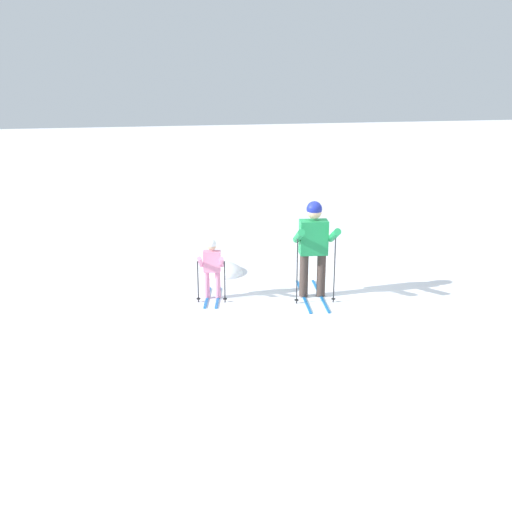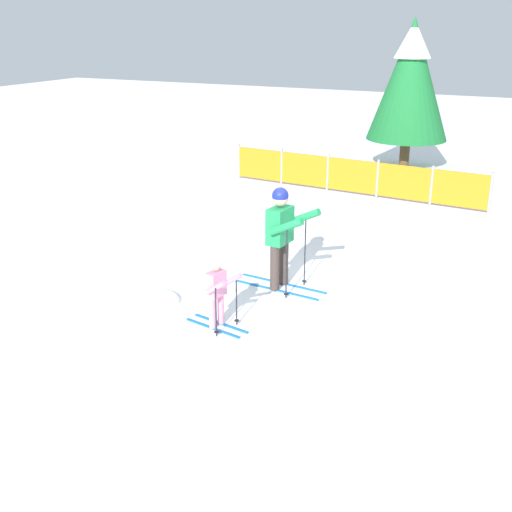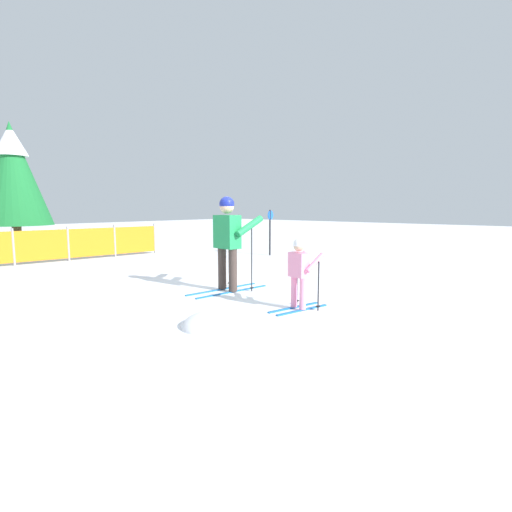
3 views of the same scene
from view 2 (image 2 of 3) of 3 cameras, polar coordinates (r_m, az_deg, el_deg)
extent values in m
plane|color=white|center=(10.53, 3.68, -2.82)|extent=(60.00, 60.00, 0.00)
cube|color=#1966B2|center=(10.65, 2.46, -2.46)|extent=(1.58, 0.20, 0.02)
cube|color=#1966B2|center=(10.40, 1.66, -3.01)|extent=(1.58, 0.20, 0.02)
cylinder|color=#3F332D|center=(10.50, 2.49, -0.52)|extent=(0.15, 0.15, 0.75)
cylinder|color=#3F332D|center=(10.26, 1.68, -1.03)|extent=(0.15, 0.15, 0.75)
cube|color=#1E8C4C|center=(10.16, 2.14, 2.73)|extent=(0.31, 0.49, 0.58)
cylinder|color=#1E8C4C|center=(10.26, 4.25, 3.45)|extent=(0.60, 0.17, 0.37)
cylinder|color=#1E8C4C|center=(9.76, 2.68, 2.61)|extent=(0.60, 0.17, 0.37)
sphere|color=#D8AD8C|center=(10.03, 2.17, 5.14)|extent=(0.25, 0.25, 0.25)
sphere|color=navy|center=(10.02, 2.17, 5.38)|extent=(0.26, 0.26, 0.26)
cylinder|color=black|center=(10.44, 4.38, 0.41)|extent=(0.02, 0.02, 1.17)
cylinder|color=black|center=(10.63, 4.30, -2.24)|extent=(0.07, 0.07, 0.01)
cylinder|color=black|center=(9.92, 2.73, -0.64)|extent=(0.02, 0.02, 1.17)
cylinder|color=black|center=(10.12, 2.68, -3.41)|extent=(0.07, 0.07, 0.01)
cube|color=#1966B2|center=(9.30, -3.13, -6.01)|extent=(0.97, 0.24, 0.02)
cube|color=#1966B2|center=(9.17, -3.88, -6.41)|extent=(0.97, 0.24, 0.02)
cylinder|color=pink|center=(9.19, -3.16, -4.66)|extent=(0.09, 0.09, 0.46)
cylinder|color=pink|center=(9.07, -3.91, -5.05)|extent=(0.09, 0.09, 0.46)
cube|color=pink|center=(8.96, -3.59, -2.47)|extent=(0.22, 0.32, 0.36)
cylinder|color=pink|center=(8.99, -2.11, -2.12)|extent=(0.35, 0.14, 0.27)
cylinder|color=pink|center=(8.73, -3.60, -2.84)|extent=(0.35, 0.14, 0.27)
sphere|color=#D8AD8C|center=(8.86, -3.63, -0.84)|extent=(0.15, 0.15, 0.15)
sphere|color=white|center=(8.85, -3.63, -0.68)|extent=(0.16, 0.16, 0.16)
cylinder|color=black|center=(9.13, -1.75, -4.06)|extent=(0.02, 0.02, 0.72)
cylinder|color=black|center=(9.26, -1.73, -5.75)|extent=(0.07, 0.07, 0.01)
cylinder|color=black|center=(8.82, -3.57, -5.02)|extent=(0.02, 0.02, 0.72)
cylinder|color=black|center=(8.95, -3.53, -6.75)|extent=(0.07, 0.07, 0.01)
cylinder|color=gray|center=(17.71, -1.52, 8.42)|extent=(0.06, 0.06, 0.96)
cylinder|color=gray|center=(17.04, 2.29, 7.94)|extent=(0.06, 0.06, 0.96)
cylinder|color=gray|center=(16.46, 6.39, 7.38)|extent=(0.06, 0.06, 0.96)
cylinder|color=gray|center=(15.97, 10.74, 6.75)|extent=(0.06, 0.06, 0.96)
cylinder|color=gray|center=(15.57, 15.34, 6.04)|extent=(0.06, 0.06, 0.96)
cylinder|color=gray|center=(15.28, 20.12, 5.25)|extent=(0.06, 0.06, 0.96)
cube|color=orange|center=(17.37, 0.35, 8.19)|extent=(1.33, 0.16, 0.80)
cube|color=orange|center=(16.74, 4.31, 7.67)|extent=(1.33, 0.16, 0.80)
cube|color=orange|center=(16.20, 8.53, 7.08)|extent=(1.33, 0.16, 0.80)
cube|color=orange|center=(15.76, 13.01, 6.40)|extent=(1.33, 0.16, 0.80)
cube|color=orange|center=(15.41, 17.71, 5.66)|extent=(1.33, 0.16, 0.80)
cylinder|color=#4C3823|center=(19.27, 13.06, 8.79)|extent=(0.28, 0.28, 0.89)
cone|color=#1B6F32|center=(18.98, 13.58, 15.02)|extent=(2.27, 2.27, 3.32)
cone|color=white|center=(18.92, 13.85, 18.21)|extent=(1.02, 1.02, 1.00)
ellipsoid|color=white|center=(10.16, -9.20, -3.95)|extent=(0.92, 0.78, 0.37)
camera|label=1|loc=(8.66, 71.85, 5.22)|focal=45.00mm
camera|label=3|loc=(9.97, -38.80, 0.47)|focal=28.00mm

